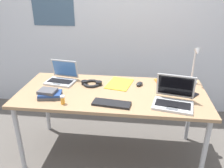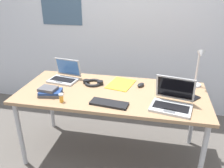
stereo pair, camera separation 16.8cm
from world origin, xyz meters
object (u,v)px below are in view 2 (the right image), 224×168
(external_keyboard, at_px, (109,103))
(computer_mouse, at_px, (141,85))
(laptop_back_left, at_px, (65,76))
(desk_lamp, at_px, (198,68))
(book_stack, at_px, (50,92))
(paper_folder_near_mouse, at_px, (121,84))
(pill_bottle, at_px, (61,98))
(cell_phone, at_px, (193,98))
(paper_folder_back_right, at_px, (171,86))
(headphones, at_px, (93,83))
(laptop_front_left, at_px, (172,102))

(external_keyboard, height_order, computer_mouse, computer_mouse)
(laptop_back_left, relative_size, computer_mouse, 3.41)
(desk_lamp, relative_size, book_stack, 1.79)
(paper_folder_near_mouse, bearing_deg, pill_bottle, -133.25)
(book_stack, bearing_deg, pill_bottle, -32.58)
(desk_lamp, relative_size, paper_folder_near_mouse, 1.29)
(cell_phone, bearing_deg, paper_folder_back_right, 169.47)
(desk_lamp, distance_m, laptop_back_left, 1.37)
(desk_lamp, bearing_deg, external_keyboard, -145.51)
(headphones, height_order, paper_folder_near_mouse, headphones)
(computer_mouse, bearing_deg, laptop_back_left, -155.04)
(cell_phone, relative_size, book_stack, 0.61)
(laptop_back_left, height_order, computer_mouse, laptop_back_left)
(desk_lamp, relative_size, laptop_front_left, 1.05)
(paper_folder_back_right, bearing_deg, paper_folder_near_mouse, -174.92)
(headphones, distance_m, book_stack, 0.46)
(computer_mouse, relative_size, headphones, 0.45)
(laptop_front_left, distance_m, computer_mouse, 0.47)
(laptop_back_left, relative_size, paper_folder_back_right, 1.05)
(laptop_back_left, bearing_deg, pill_bottle, -71.06)
(laptop_back_left, relative_size, pill_bottle, 4.14)
(laptop_back_left, height_order, paper_folder_back_right, laptop_back_left)
(headphones, bearing_deg, computer_mouse, 4.84)
(laptop_front_left, xyz_separation_m, paper_folder_back_right, (0.01, 0.42, -0.04))
(laptop_back_left, xyz_separation_m, cell_phone, (1.31, -0.18, -0.04))
(paper_folder_near_mouse, bearing_deg, desk_lamp, 6.91)
(external_keyboard, bearing_deg, laptop_back_left, 150.63)
(laptop_front_left, bearing_deg, pill_bottle, -173.49)
(desk_lamp, bearing_deg, laptop_front_left, -117.93)
(laptop_back_left, height_order, pill_bottle, laptop_back_left)
(laptop_front_left, bearing_deg, paper_folder_back_right, 88.80)
(laptop_back_left, height_order, cell_phone, laptop_back_left)
(pill_bottle, relative_size, paper_folder_near_mouse, 0.25)
(cell_phone, distance_m, paper_folder_near_mouse, 0.72)
(laptop_back_left, bearing_deg, desk_lamp, 4.19)
(desk_lamp, height_order, book_stack, desk_lamp)
(desk_lamp, xyz_separation_m, paper_folder_back_right, (-0.24, -0.04, -0.19))
(laptop_back_left, height_order, external_keyboard, laptop_back_left)
(pill_bottle, xyz_separation_m, paper_folder_back_right, (0.96, 0.52, -0.04))
(desk_lamp, relative_size, computer_mouse, 4.17)
(laptop_back_left, bearing_deg, cell_phone, -7.69)
(pill_bottle, height_order, book_stack, pill_bottle)
(laptop_front_left, relative_size, laptop_back_left, 1.16)
(book_stack, height_order, paper_folder_back_right, book_stack)
(desk_lamp, xyz_separation_m, laptop_back_left, (-1.36, -0.10, -0.15))
(pill_bottle, bearing_deg, headphones, 68.57)
(computer_mouse, distance_m, pill_bottle, 0.81)
(desk_lamp, bearing_deg, pill_bottle, -154.55)
(laptop_front_left, height_order, laptop_back_left, laptop_front_left)
(headphones, relative_size, pill_bottle, 2.71)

